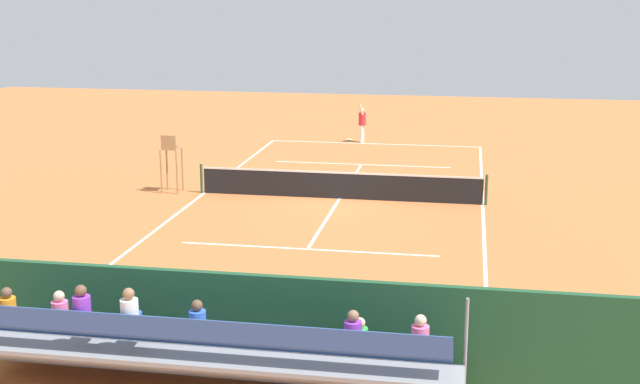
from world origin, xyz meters
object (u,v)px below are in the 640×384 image
Objects in this scene: umpire_chair at (171,157)px; courtside_bench at (352,337)px; equipment_bag at (267,351)px; tennis_net at (340,185)px; tennis_player at (362,122)px; bleacher_stand at (207,353)px; tennis_racket at (350,139)px; tennis_ball_near at (378,157)px.

umpire_chair is 1.19× the size of courtside_bench.
equipment_bag is at bearing 117.02° from umpire_chair.
tennis_net is 11.31m from tennis_player.
equipment_bag is (-0.62, -1.96, -0.78)m from bleacher_stand.
bleacher_stand is at bearing 91.31° from tennis_player.
bleacher_stand reaches higher than tennis_player.
tennis_racket is at bearing -85.66° from equipment_bag.
tennis_player is at bearing 138.24° from tennis_racket.
umpire_chair reaches higher than tennis_ball_near.
bleacher_stand is 10.07× the size of equipment_bag.
umpire_chair reaches higher than equipment_bag.
tennis_player reaches higher than tennis_racket.
equipment_bag reaches higher than tennis_ball_near.
umpire_chair reaches higher than tennis_player.
courtside_bench is at bearing 99.79° from tennis_net.
umpire_chair is 12.66m from tennis_player.
tennis_player is at bearing -86.73° from tennis_net.
courtside_bench is 27.27× the size of tennis_ball_near.
equipment_bag is (-6.78, 13.30, -1.13)m from umpire_chair.
tennis_player is at bearing -116.03° from umpire_chair.
courtside_bench is 2.00× the size of equipment_bag.
tennis_ball_near is at bearing -85.23° from courtside_bench.
courtside_bench is (-2.32, -2.09, -0.41)m from bleacher_stand.
tennis_racket is (1.30, -27.26, -0.95)m from bleacher_stand.
tennis_player is at bearing -87.15° from equipment_bag.
tennis_ball_near is at bearing 113.93° from tennis_racket.
tennis_player is 3.36× the size of tennis_racket.
courtside_bench is (-8.49, 13.17, -0.76)m from umpire_chair.
tennis_ball_near is (-0.54, -7.66, -0.47)m from tennis_net.
umpire_chair is at bearing -68.00° from bleacher_stand.
courtside_bench reaches higher than equipment_bag.
tennis_racket is at bearing -41.76° from tennis_player.
courtside_bench is 3.14× the size of tennis_racket.
courtside_bench is 21.01m from tennis_ball_near.
tennis_player is at bearing -88.69° from bleacher_stand.
tennis_racket is (1.33, -11.89, -0.49)m from tennis_net.
umpire_chair is 1.11× the size of tennis_player.
tennis_racket is at bearing -83.60° from tennis_net.
courtside_bench is at bearing 94.77° from tennis_ball_near.
umpire_chair is 32.42× the size of tennis_ball_near.
equipment_bag is (-0.58, 13.40, -0.32)m from tennis_net.
equipment_bag is at bearing 92.85° from tennis_player.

